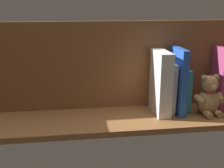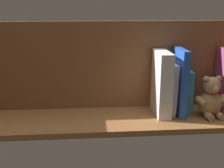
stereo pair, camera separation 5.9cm
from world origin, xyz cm
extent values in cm
cube|color=brown|center=(0.00, 0.00, -1.10)|extent=(117.81, 26.93, 2.20)
cube|color=brown|center=(0.00, -11.22, 18.02)|extent=(117.81, 1.50, 36.04)
cube|color=#B23F72|center=(-45.38, -4.67, 12.85)|extent=(2.04, 10.80, 25.71)
ellipsoid|color=tan|center=(-38.47, 1.60, 4.89)|extent=(10.12, 9.26, 9.77)
sphere|color=tan|center=(-38.47, 1.60, 12.29)|extent=(6.72, 6.72, 6.72)
sphere|color=tan|center=(-40.98, 1.33, 14.81)|extent=(2.60, 2.60, 2.60)
sphere|color=tan|center=(-35.97, 1.87, 14.81)|extent=(2.60, 2.60, 2.60)
sphere|color=tan|center=(-38.78, 4.44, 11.79)|extent=(2.60, 2.60, 2.60)
cylinder|color=tan|center=(-43.22, 2.32, 6.60)|extent=(3.37, 5.21, 3.62)
cylinder|color=tan|center=(-33.99, 3.32, 6.60)|extent=(4.17, 5.32, 3.62)
cylinder|color=tan|center=(-41.11, 5.50, 1.30)|extent=(2.97, 3.92, 2.60)
cylinder|color=tan|center=(-36.73, 5.97, 1.30)|extent=(2.97, 3.92, 2.60)
torus|color=red|center=(-38.47, 1.60, 9.62)|extent=(4.91, 4.91, 0.76)
cube|color=teal|center=(-30.15, -4.38, 8.69)|extent=(3.23, 11.38, 17.42)
cube|color=blue|center=(-26.82, -2.42, 13.06)|extent=(2.65, 15.29, 26.13)
cube|color=silver|center=(-23.88, -3.73, 10.13)|extent=(2.60, 12.68, 20.30)
cube|color=white|center=(-19.71, -2.16, 12.56)|extent=(5.02, 15.61, 25.13)
camera|label=1|loc=(14.14, 102.76, 43.74)|focal=45.78mm
camera|label=2|loc=(8.30, 103.40, 43.74)|focal=45.78mm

